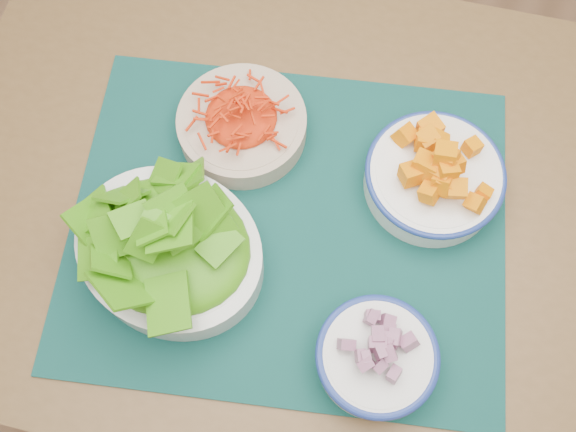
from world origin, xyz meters
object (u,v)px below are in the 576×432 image
(lettuce_bowl, at_px, (167,244))
(onion_bowl, at_px, (377,357))
(carrot_bowl, at_px, (242,122))
(squash_bowl, at_px, (436,173))
(table, at_px, (332,227))
(placemat, at_px, (288,225))

(lettuce_bowl, distance_m, onion_bowl, 0.29)
(carrot_bowl, distance_m, onion_bowl, 0.37)
(squash_bowl, bearing_deg, table, -149.26)
(squash_bowl, bearing_deg, placemat, -142.76)
(placemat, height_order, lettuce_bowl, lettuce_bowl)
(onion_bowl, bearing_deg, placemat, 141.20)
(carrot_bowl, xyz_separation_m, onion_bowl, (0.28, -0.24, 0.01))
(placemat, height_order, squash_bowl, squash_bowl)
(lettuce_bowl, height_order, onion_bowl, lettuce_bowl)
(onion_bowl, bearing_deg, table, 121.16)
(table, height_order, onion_bowl, onion_bowl)
(table, bearing_deg, placemat, -139.31)
(carrot_bowl, xyz_separation_m, squash_bowl, (0.28, 0.02, 0.01))
(placemat, relative_size, squash_bowl, 2.43)
(onion_bowl, bearing_deg, squash_bowl, 90.69)
(table, relative_size, placemat, 2.12)
(table, bearing_deg, lettuce_bowl, -145.63)
(squash_bowl, bearing_deg, carrot_bowl, -176.60)
(table, relative_size, onion_bowl, 6.70)
(placemat, height_order, carrot_bowl, carrot_bowl)
(placemat, bearing_deg, lettuce_bowl, -155.12)
(lettuce_bowl, bearing_deg, squash_bowl, 49.32)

